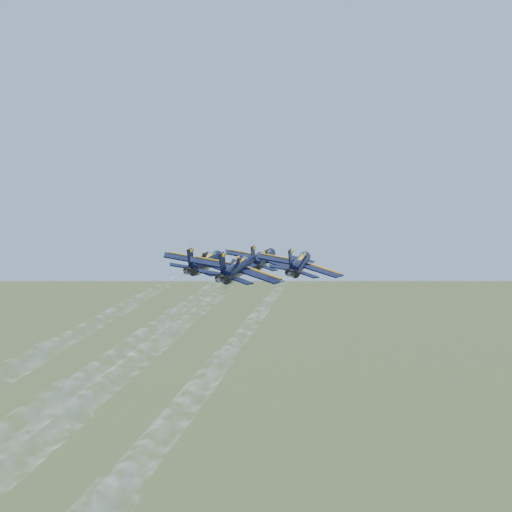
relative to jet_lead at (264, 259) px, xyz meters
The scene contains 6 objects.
jet_lead is the anchor object (origin of this frame).
jet_left 13.27m from the jet_lead, 104.30° to the right, with size 13.47×18.74×5.07m.
jet_right 13.41m from the jet_lead, 31.65° to the right, with size 13.47×18.74×5.07m.
jet_slot 21.02m from the jet_lead, 67.94° to the right, with size 13.47×18.74×5.07m.
smoke_trail_lead 75.60m from the jet_lead, 68.04° to the right, with size 39.51×93.51×3.48m.
smoke_trail_right 86.77m from the jet_lead, 62.78° to the right, with size 39.51×93.51×3.48m.
Camera 1 is at (51.37, -74.04, 105.07)m, focal length 40.00 mm.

